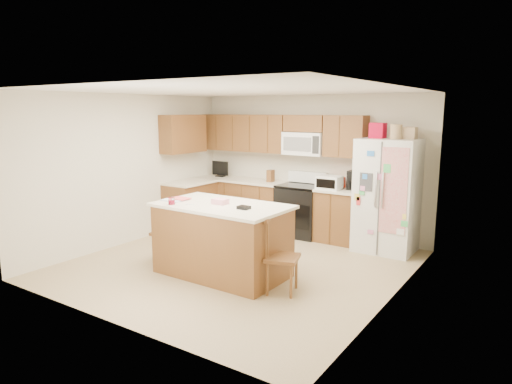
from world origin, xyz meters
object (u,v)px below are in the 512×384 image
Objects in this scene: refrigerator at (387,194)px; windsor_chair_back at (244,235)px; windsor_chair_right at (280,257)px; stove at (301,209)px; windsor_chair_left at (169,233)px; island at (222,239)px.

windsor_chair_back is at bearing -132.05° from refrigerator.
refrigerator is 2.14× the size of windsor_chair_right.
stove is 1.63m from refrigerator.
windsor_chair_left is 1.97m from windsor_chair_right.
windsor_chair_left is (-2.51, -2.31, -0.48)m from refrigerator.
windsor_chair_back is (-1.56, -1.73, -0.51)m from refrigerator.
island is 1.90× the size of windsor_chair_right.
island is (0.05, -2.37, 0.02)m from stove.
refrigerator reaches higher than island.
windsor_chair_left is 0.98× the size of windsor_chair_right.
windsor_chair_right reaches higher than windsor_chair_left.
windsor_chair_right is (1.02, -0.68, 0.04)m from windsor_chair_back.
island reaches higher than windsor_chair_back.
island is 0.59m from windsor_chair_back.
island is at bearing 174.43° from windsor_chair_right.
windsor_chair_right is (-0.54, -2.41, -0.47)m from refrigerator.
windsor_chair_left is (-0.94, -2.38, -0.03)m from stove.
windsor_chair_back is 1.22m from windsor_chair_right.
refrigerator reaches higher than stove.
stove is at bearing 112.63° from windsor_chair_right.
stove reaches higher than island.
stove reaches higher than windsor_chair_back.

